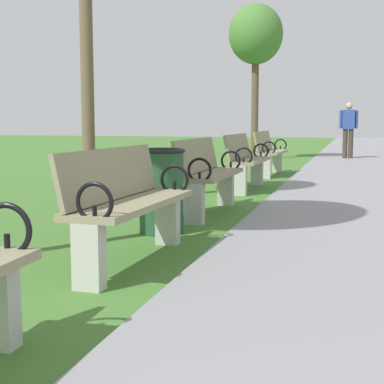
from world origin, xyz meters
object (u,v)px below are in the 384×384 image
pedestrian_walking (348,127)px  tree_3 (256,36)px  park_bench_5 (246,160)px  park_bench_6 (269,152)px  park_bench_3 (128,202)px  park_bench_4 (208,174)px  trash_bin (161,191)px

pedestrian_walking → tree_3: bearing=-158.3°
park_bench_5 → park_bench_6: bearing=90.0°
park_bench_5 → tree_3: (-1.11, 7.32, 2.99)m
park_bench_3 → park_bench_6: bearing=90.0°
park_bench_4 → trash_bin: (-0.15, -1.27, -0.06)m
park_bench_3 → pedestrian_walking: (1.48, 13.37, 0.44)m
park_bench_3 → park_bench_4: bearing=90.0°
park_bench_4 → trash_bin: park_bench_4 is taller
park_bench_4 → pedestrian_walking: 10.96m
tree_3 → trash_bin: bearing=-85.0°
pedestrian_walking → trash_bin: pedestrian_walking is taller
park_bench_6 → tree_3: bearing=103.3°
tree_3 → pedestrian_walking: (2.59, 1.03, -2.55)m
tree_3 → trash_bin: size_ratio=5.21×
park_bench_4 → park_bench_5: 2.50m
park_bench_4 → park_bench_6: same height
trash_bin → tree_3: bearing=95.0°
tree_3 → park_bench_3: bearing=-84.8°
park_bench_5 → pedestrian_walking: pedestrian_walking is taller
park_bench_6 → trash_bin: (-0.15, -6.41, -0.06)m
park_bench_3 → park_bench_4: (-0.00, 2.51, 0.00)m
park_bench_5 → pedestrian_walking: (1.48, 8.35, 0.44)m
pedestrian_walking → trash_bin: (-1.63, -12.13, -0.50)m
trash_bin → park_bench_6: bearing=88.7°
park_bench_4 → tree_3: bearing=96.5°
park_bench_3 → park_bench_6: size_ratio=1.00×
park_bench_6 → park_bench_5: bearing=-90.0°
park_bench_3 → park_bench_5: size_ratio=1.01×
park_bench_3 → park_bench_6: same height
park_bench_4 → trash_bin: 1.28m
park_bench_4 → park_bench_6: (0.00, 5.13, 0.00)m
park_bench_5 → park_bench_6: 2.63m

